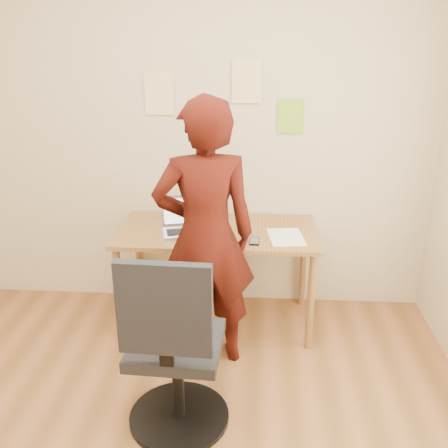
# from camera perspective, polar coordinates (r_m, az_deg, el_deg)

# --- Properties ---
(room) EXTENTS (3.58, 3.58, 2.78)m
(room) POSITION_cam_1_polar(r_m,az_deg,el_deg) (2.05, -8.82, 1.16)
(room) COLOR brown
(room) RESTS_ON ground
(desk) EXTENTS (1.40, 0.70, 0.74)m
(desk) POSITION_cam_1_polar(r_m,az_deg,el_deg) (3.55, -0.78, -1.98)
(desk) COLOR olive
(desk) RESTS_ON ground
(laptop) EXTENTS (0.37, 0.35, 0.23)m
(laptop) POSITION_cam_1_polar(r_m,az_deg,el_deg) (3.50, -4.50, 0.04)
(laptop) COLOR silver
(laptop) RESTS_ON desk
(paper_sheet) EXTENTS (0.27, 0.35, 0.00)m
(paper_sheet) POSITION_cam_1_polar(r_m,az_deg,el_deg) (3.42, 7.12, -1.47)
(paper_sheet) COLOR white
(paper_sheet) RESTS_ON desk
(phone) EXTENTS (0.07, 0.13, 0.01)m
(phone) POSITION_cam_1_polar(r_m,az_deg,el_deg) (3.32, 3.49, -1.98)
(phone) COLOR black
(phone) RESTS_ON desk
(wall_note_left) EXTENTS (0.21, 0.00, 0.30)m
(wall_note_left) POSITION_cam_1_polar(r_m,az_deg,el_deg) (3.71, -7.44, 14.55)
(wall_note_left) COLOR #E6D78A
(wall_note_left) RESTS_ON room
(wall_note_mid) EXTENTS (0.21, 0.00, 0.30)m
(wall_note_mid) POSITION_cam_1_polar(r_m,az_deg,el_deg) (3.63, 2.65, 15.97)
(wall_note_mid) COLOR #E6D78A
(wall_note_mid) RESTS_ON room
(wall_note_right) EXTENTS (0.18, 0.00, 0.24)m
(wall_note_right) POSITION_cam_1_polar(r_m,az_deg,el_deg) (3.67, 7.63, 12.06)
(wall_note_right) COLOR #88C32C
(wall_note_right) RESTS_ON room
(office_chair) EXTENTS (0.56, 0.56, 1.08)m
(office_chair) POSITION_cam_1_polar(r_m,az_deg,el_deg) (2.69, -5.73, -14.97)
(office_chair) COLOR black
(office_chair) RESTS_ON ground
(person) EXTENTS (0.70, 0.53, 1.73)m
(person) POSITION_cam_1_polar(r_m,az_deg,el_deg) (3.07, -2.18, -1.50)
(person) COLOR #380D07
(person) RESTS_ON ground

